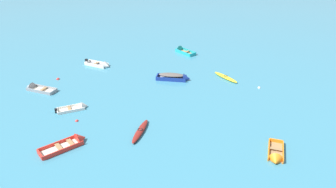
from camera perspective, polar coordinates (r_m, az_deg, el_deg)
The scene contains 12 objects.
rowboat_white_foreground_center at distance 31.82m, azimuth -16.13°, elevation -2.36°, with size 3.17×1.81×0.98m.
kayak_yellow_far_back at distance 37.69m, azimuth 10.59°, elevation 3.08°, with size 2.29×3.62×0.36m.
kayak_maroon_far_right at distance 27.04m, azimuth -5.15°, elevation -6.81°, with size 1.93×3.73×0.36m.
rowboat_red_near_left at distance 26.77m, azimuth -17.05°, elevation -8.46°, with size 3.89×3.05×1.17m.
rowboat_grey_distant_center at distance 37.44m, azimuth -23.44°, elevation 1.01°, with size 3.85×2.74×1.11m.
rowboat_turquoise_cluster_outer at distance 46.11m, azimuth 2.47°, elevation 8.04°, with size 2.99×3.64×1.16m.
rowboat_orange_outer_left at distance 25.48m, azimuth 19.25°, elevation -10.88°, with size 2.23×3.20×1.03m.
rowboat_deep_blue_near_camera at distance 36.63m, azimuth 1.57°, elevation 3.15°, with size 4.18×2.22×1.13m.
rowboat_white_far_left at distance 41.50m, azimuth -12.12°, elevation 5.22°, with size 3.59×2.86×1.09m.
mooring_buoy_midfield at distance 39.16m, azimuth -19.64°, elevation 2.57°, with size 0.40×0.40×0.40m, color red.
mooring_buoy_central at distance 36.24m, azimuth 16.46°, elevation 1.08°, with size 0.31×0.31×0.31m, color silver.
mooring_buoy_trailing at distance 29.83m, azimuth -16.47°, elevation -4.81°, with size 0.30×0.30×0.30m, color red.
Camera 1 is at (-3.40, -6.76, 15.18)m, focal length 33.02 mm.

